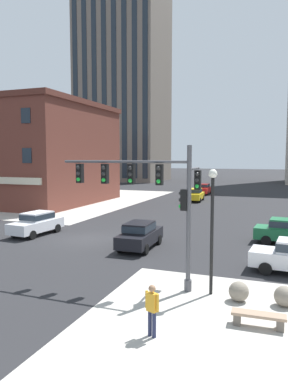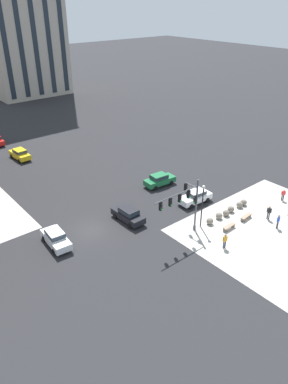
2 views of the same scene
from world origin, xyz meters
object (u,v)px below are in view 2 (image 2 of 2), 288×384
(bollard_sphere_curb_f, at_px, (244,202))
(street_lamp_corner_near, at_px, (202,201))
(pedestrian_with_bag, at_px, (225,240))
(car_main_mid, at_px, (195,196))
(bollard_sphere_curb_b, at_px, (219,216))
(bench_near_signal, at_px, (229,227))
(bollard_sphere_curb_e, at_px, (240,205))
(pedestrian_walking_east, at_px, (283,194))
(car_main_northbound_far, at_px, (20,154))
(pedestrian_near_bench, at_px, (278,221))
(car_main_southbound_far, at_px, (159,179))
(car_parked_curb, at_px, (56,238))
(bollard_sphere_curb_d, at_px, (231,209))
(car_cross_eastbound, at_px, (128,214))
(bollard_sphere_curb_c, at_px, (226,213))
(traffic_signal_main, at_px, (186,201))
(bollard_sphere_curb_a, at_px, (210,221))
(pedestrian_at_curb, at_px, (269,212))
(bench_mid_block, at_px, (246,217))

(bollard_sphere_curb_f, bearing_deg, street_lamp_corner_near, 178.74)
(pedestrian_with_bag, distance_m, car_main_mid, 9.68)
(bollard_sphere_curb_b, height_order, bench_near_signal, bollard_sphere_curb_b)
(bollard_sphere_curb_b, xyz_separation_m, car_main_mid, (0.63, 4.42, 0.52))
(bollard_sphere_curb_b, distance_m, bollard_sphere_curb_e, 3.97)
(pedestrian_walking_east, bearing_deg, bollard_sphere_curb_b, 166.40)
(bench_near_signal, distance_m, car_main_northbound_far, 35.65)
(car_main_mid, bearing_deg, pedestrian_near_bench, -73.76)
(car_main_southbound_far, relative_size, car_parked_curb, 1.00)
(bollard_sphere_curb_e, distance_m, car_main_southbound_far, 11.44)
(car_parked_curb, bearing_deg, pedestrian_with_bag, -41.53)
(bollard_sphere_curb_d, height_order, bench_near_signal, bollard_sphere_curb_d)
(car_main_mid, bearing_deg, car_parked_curb, 169.88)
(pedestrian_near_bench, bearing_deg, bollard_sphere_curb_d, 102.38)
(bollard_sphere_curb_b, relative_size, bollard_sphere_curb_d, 1.00)
(car_cross_eastbound, height_order, car_parked_curb, same)
(pedestrian_near_bench, bearing_deg, bollard_sphere_curb_c, 113.88)
(traffic_signal_main, relative_size, street_lamp_corner_near, 1.19)
(pedestrian_walking_east, xyz_separation_m, car_main_southbound_far, (-9.36, 13.22, 0.02))
(car_main_southbound_far, xyz_separation_m, car_cross_eastbound, (-8.82, -4.44, 0.00))
(bollard_sphere_curb_a, xyz_separation_m, car_main_mid, (2.34, 4.51, 0.52))
(street_lamp_corner_near, bearing_deg, pedestrian_with_bag, -104.29)
(traffic_signal_main, distance_m, car_main_mid, 7.94)
(bench_near_signal, bearing_deg, bollard_sphere_curb_a, 112.85)
(bollard_sphere_curb_b, height_order, car_main_mid, car_main_mid)
(pedestrian_with_bag, distance_m, car_main_southbound_far, 15.57)
(traffic_signal_main, xyz_separation_m, bollard_sphere_curb_a, (3.70, -0.53, -3.78))
(pedestrian_at_curb, bearing_deg, bollard_sphere_curb_f, 83.32)
(bollard_sphere_curb_c, distance_m, car_parked_curb, 19.91)
(traffic_signal_main, xyz_separation_m, bollard_sphere_curb_e, (9.39, -0.39, -3.78))
(pedestrian_at_curb, relative_size, car_main_northbound_far, 0.39)
(pedestrian_with_bag, height_order, car_main_mid, pedestrian_with_bag)
(bollard_sphere_curb_c, height_order, car_parked_curb, car_parked_curb)
(street_lamp_corner_near, xyz_separation_m, car_parked_curb, (-14.30, 7.33, -2.40))
(bollard_sphere_curb_d, relative_size, street_lamp_corner_near, 0.15)
(car_main_mid, bearing_deg, bench_near_signal, -102.54)
(bench_near_signal, relative_size, pedestrian_near_bench, 1.04)
(pedestrian_near_bench, relative_size, car_cross_eastbound, 0.39)
(pedestrian_near_bench, distance_m, pedestrian_at_curb, 1.96)
(street_lamp_corner_near, bearing_deg, bollard_sphere_curb_c, -5.76)
(bollard_sphere_curb_b, relative_size, pedestrian_with_bag, 0.46)
(bollard_sphere_curb_b, relative_size, car_parked_curb, 0.18)
(bollard_sphere_curb_c, distance_m, bollard_sphere_curb_f, 3.70)
(bench_mid_block, height_order, car_parked_curb, car_parked_curb)
(bench_mid_block, height_order, pedestrian_walking_east, pedestrian_walking_east)
(bollard_sphere_curb_f, relative_size, car_cross_eastbound, 0.18)
(car_main_northbound_far, bearing_deg, car_parked_curb, -104.84)
(bollard_sphere_curb_c, relative_size, pedestrian_walking_east, 0.50)
(bollard_sphere_curb_d, bearing_deg, bollard_sphere_curb_c, -169.68)
(pedestrian_near_bench, bearing_deg, bollard_sphere_curb_a, 134.03)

